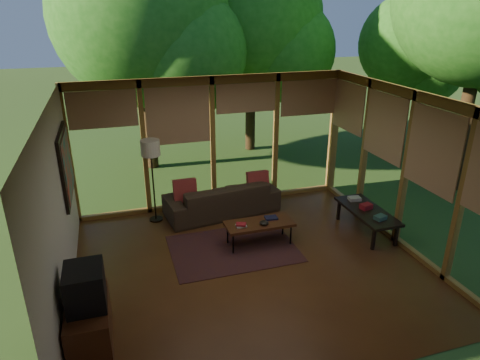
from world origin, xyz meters
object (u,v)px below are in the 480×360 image
object	(u,v)px
sofa	(222,198)
side_console	(367,212)
media_cabinet	(89,325)
floor_lamp	(151,153)
television	(85,287)
coffee_table	(259,224)

from	to	relation	value
sofa	side_console	distance (m)	2.83
media_cabinet	side_console	size ratio (longest dim) A/B	0.71
floor_lamp	television	bearing A→B (deg)	-110.03
coffee_table	side_console	size ratio (longest dim) A/B	0.86
media_cabinet	side_console	world-z (taller)	media_cabinet
television	floor_lamp	distance (m)	3.42
media_cabinet	floor_lamp	size ratio (longest dim) A/B	0.61
media_cabinet	floor_lamp	bearing A→B (deg)	69.66
floor_lamp	side_console	distance (m)	4.17
media_cabinet	floor_lamp	world-z (taller)	floor_lamp
media_cabinet	coffee_table	xyz separation A→B (m)	(2.82, 1.69, 0.09)
television	side_console	bearing A→B (deg)	17.42
sofa	floor_lamp	bearing A→B (deg)	-10.99
media_cabinet	side_console	distance (m)	5.10
sofa	television	xyz separation A→B (m)	(-2.49, -3.09, 0.52)
television	coffee_table	size ratio (longest dim) A/B	0.46
media_cabinet	television	size ratio (longest dim) A/B	1.82
side_console	media_cabinet	bearing A→B (deg)	-162.65
coffee_table	television	bearing A→B (deg)	-148.81
media_cabinet	television	distance (m)	0.55
coffee_table	media_cabinet	bearing A→B (deg)	-148.99
floor_lamp	coffee_table	xyz separation A→B (m)	(1.64, -1.48, -1.01)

